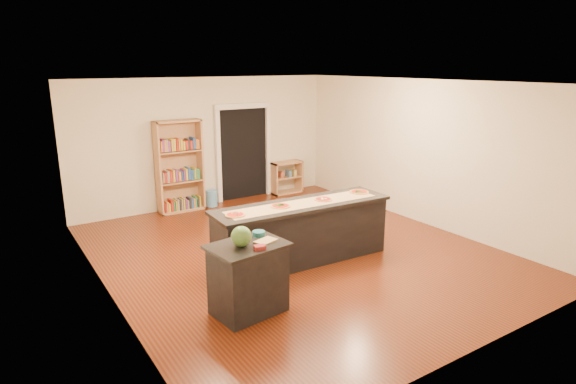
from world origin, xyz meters
TOP-DOWN VIEW (x-y plane):
  - room at (0.00, 0.00)m, footprint 6.00×7.00m
  - doorway at (0.90, 3.46)m, footprint 1.40×0.09m
  - kitchen_island at (-0.11, -0.38)m, footprint 2.92×0.79m
  - side_counter at (-1.62, -1.37)m, footprint 0.93×0.68m
  - bookshelf at (-0.73, 3.28)m, footprint 0.97×0.35m
  - low_shelf at (1.97, 3.28)m, footprint 0.78×0.33m
  - waste_bin at (-0.05, 3.24)m, footprint 0.25×0.25m
  - kraft_paper at (-0.11, -0.40)m, footprint 2.56×0.57m
  - watermelon at (-1.71, -1.39)m, footprint 0.25×0.25m
  - cutting_board at (-1.39, -1.42)m, footprint 0.32×0.25m
  - package_red at (-1.58, -1.59)m, footprint 0.15×0.12m
  - package_teal at (-1.35, -1.18)m, footprint 0.17×0.17m
  - pizza_a at (-1.28, -0.37)m, footprint 0.31×0.31m
  - pizza_b at (-0.50, -0.35)m, footprint 0.31×0.31m
  - pizza_c at (0.28, -0.41)m, footprint 0.29×0.29m
  - pizza_d at (1.06, -0.38)m, footprint 0.32×0.32m

SIDE VIEW (x-z plane):
  - waste_bin at x=-0.05m, z-range 0.00..0.37m
  - low_shelf at x=1.97m, z-range 0.00..0.78m
  - side_counter at x=-1.62m, z-range 0.00..0.93m
  - kitchen_island at x=-0.11m, z-range 0.00..0.97m
  - cutting_board at x=-1.39m, z-range 0.92..0.94m
  - package_red at x=-1.58m, z-range 0.92..0.97m
  - package_teal at x=-1.35m, z-range 0.92..0.98m
  - kraft_paper at x=-0.11m, z-range 0.96..0.97m
  - bookshelf at x=-0.73m, z-range 0.00..1.95m
  - pizza_a at x=-1.28m, z-range 0.97..0.99m
  - pizza_b at x=-0.50m, z-range 0.97..0.99m
  - pizza_d at x=1.06m, z-range 0.97..0.99m
  - pizza_c at x=0.28m, z-range 0.97..0.99m
  - watermelon at x=-1.71m, z-range 0.92..1.18m
  - doorway at x=0.90m, z-range 0.10..2.31m
  - room at x=0.00m, z-range 0.00..2.80m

